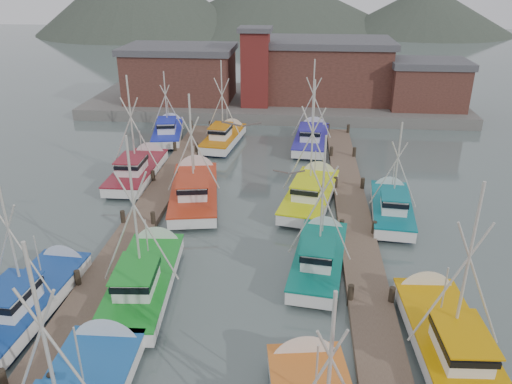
# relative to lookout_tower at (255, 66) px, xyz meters

# --- Properties ---
(ground) EXTENTS (260.00, 260.00, 0.00)m
(ground) POSITION_rel_lookout_tower_xyz_m (2.00, -33.00, -5.55)
(ground) COLOR #51615F
(ground) RESTS_ON ground
(dock_left) EXTENTS (2.30, 46.00, 1.50)m
(dock_left) POSITION_rel_lookout_tower_xyz_m (-5.00, -28.96, -5.34)
(dock_left) COLOR brown
(dock_left) RESTS_ON ground
(dock_right) EXTENTS (2.30, 46.00, 1.50)m
(dock_right) POSITION_rel_lookout_tower_xyz_m (9.00, -28.96, -5.34)
(dock_right) COLOR brown
(dock_right) RESTS_ON ground
(quay) EXTENTS (44.00, 16.00, 1.20)m
(quay) POSITION_rel_lookout_tower_xyz_m (2.00, 4.00, -4.95)
(quay) COLOR slate
(quay) RESTS_ON ground
(shed_left) EXTENTS (12.72, 8.48, 6.20)m
(shed_left) POSITION_rel_lookout_tower_xyz_m (-9.00, 2.00, -1.21)
(shed_left) COLOR brown
(shed_left) RESTS_ON quay
(shed_center) EXTENTS (14.84, 9.54, 6.90)m
(shed_center) POSITION_rel_lookout_tower_xyz_m (8.00, 4.00, -0.86)
(shed_center) COLOR brown
(shed_center) RESTS_ON quay
(shed_right) EXTENTS (8.48, 6.36, 5.20)m
(shed_right) POSITION_rel_lookout_tower_xyz_m (19.00, 1.00, -1.71)
(shed_right) COLOR brown
(shed_right) RESTS_ON quay
(lookout_tower) EXTENTS (3.60, 3.60, 8.50)m
(lookout_tower) POSITION_rel_lookout_tower_xyz_m (0.00, 0.00, 0.00)
(lookout_tower) COLOR maroon
(lookout_tower) RESTS_ON quay
(distant_hills) EXTENTS (175.00, 140.00, 42.00)m
(distant_hills) POSITION_rel_lookout_tower_xyz_m (-10.76, 89.59, -5.55)
(distant_hills) COLOR #434C3F
(distant_hills) RESTS_ON ground
(boat_4) EXTENTS (3.80, 9.49, 9.44)m
(boat_4) POSITION_rel_lookout_tower_xyz_m (-2.57, -34.44, -4.87)
(boat_4) COLOR #101C35
(boat_4) RESTS_ON ground
(boat_5) EXTENTS (3.58, 8.59, 8.59)m
(boat_5) POSITION_rel_lookout_tower_xyz_m (6.58, -31.47, -4.87)
(boat_5) COLOR #101C35
(boat_5) RESTS_ON ground
(boat_6) EXTENTS (3.41, 8.89, 8.19)m
(boat_6) POSITION_rel_lookout_tower_xyz_m (-7.59, -36.58, -4.87)
(boat_6) COLOR #101C35
(boat_6) RESTS_ON ground
(boat_7) EXTENTS (3.77, 9.47, 9.20)m
(boat_7) POSITION_rel_lookout_tower_xyz_m (11.89, -37.78, -4.87)
(boat_7) COLOR #101C35
(boat_7) RESTS_ON ground
(boat_8) EXTENTS (4.83, 10.60, 8.86)m
(boat_8) POSITION_rel_lookout_tower_xyz_m (-2.32, -23.02, -4.87)
(boat_8) COLOR #101C35
(boat_8) RESTS_ON ground
(boat_9) EXTENTS (4.56, 9.68, 9.74)m
(boat_9) POSITION_rel_lookout_tower_xyz_m (6.19, -22.79, -4.87)
(boat_9) COLOR #101C35
(boat_9) RESTS_ON ground
(boat_10) EXTENTS (3.77, 9.21, 9.13)m
(boat_10) POSITION_rel_lookout_tower_xyz_m (-7.59, -19.46, -4.87)
(boat_10) COLOR #101C35
(boat_10) RESTS_ON ground
(boat_11) EXTENTS (3.27, 8.34, 7.39)m
(boat_11) POSITION_rel_lookout_tower_xyz_m (11.56, -24.57, -4.87)
(boat_11) COLOR #101C35
(boat_11) RESTS_ON ground
(boat_12) EXTENTS (3.56, 8.58, 8.68)m
(boat_12) POSITION_rel_lookout_tower_xyz_m (-1.95, -10.52, -4.87)
(boat_12) COLOR #101C35
(boat_12) RESTS_ON ground
(boat_13) EXTENTS (3.66, 9.47, 8.98)m
(boat_13) POSITION_rel_lookout_tower_xyz_m (6.33, -10.00, -4.87)
(boat_13) COLOR #101C35
(boat_13) RESTS_ON ground
(boat_14) EXTENTS (3.98, 8.77, 7.38)m
(boat_14) POSITION_rel_lookout_tower_xyz_m (-7.82, -9.12, -4.87)
(boat_14) COLOR #101C35
(boat_14) RESTS_ON ground
(gull_near) EXTENTS (1.54, 0.61, 0.24)m
(gull_near) POSITION_rel_lookout_tower_xyz_m (2.98, -37.59, 4.43)
(gull_near) COLOR slate
(gull_near) RESTS_ON ground
(gull_far) EXTENTS (1.55, 0.62, 0.24)m
(gull_far) POSITION_rel_lookout_tower_xyz_m (4.74, -33.67, 0.98)
(gull_far) COLOR slate
(gull_far) RESTS_ON ground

